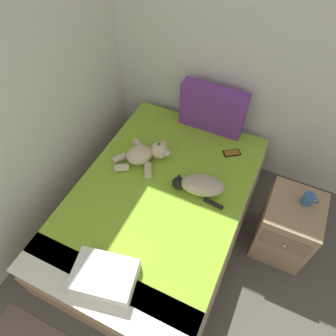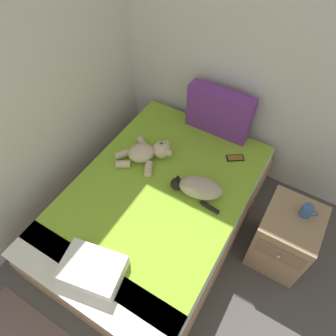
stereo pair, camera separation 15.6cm
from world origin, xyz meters
name	(u,v)px [view 2 (the right image)]	position (x,y,z in m)	size (l,w,h in m)	color
bed	(157,210)	(0.92, 3.16, 0.25)	(1.34, 1.96, 0.50)	#9E7A56
patterned_cushion	(219,112)	(1.03, 4.04, 0.72)	(0.58, 0.14, 0.43)	#72338C
cat	(198,188)	(1.20, 3.32, 0.58)	(0.44, 0.27, 0.15)	tan
teddy_bear	(147,152)	(0.66, 3.43, 0.57)	(0.45, 0.43, 0.16)	beige
cell_phone	(235,158)	(1.31, 3.81, 0.51)	(0.16, 0.14, 0.01)	black
throw_pillow	(93,269)	(0.91, 2.41, 0.56)	(0.40, 0.28, 0.11)	white
nightstand	(284,237)	(1.93, 3.43, 0.29)	(0.41, 0.49, 0.59)	#9E7A56
mug	(307,211)	(1.97, 3.50, 0.64)	(0.12, 0.08, 0.09)	#33598C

